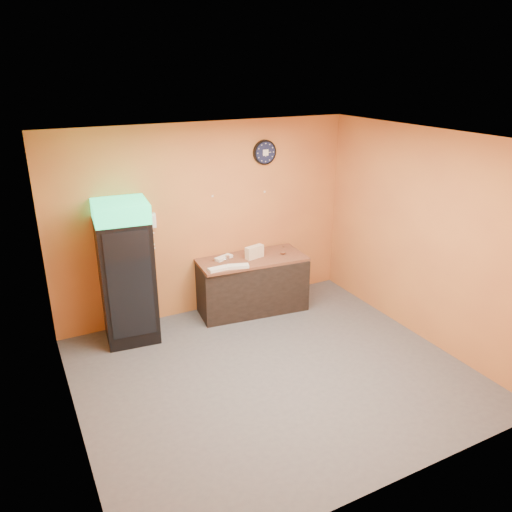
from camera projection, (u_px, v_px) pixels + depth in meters
floor at (272, 373)px, 6.09m from camera, size 4.50×4.50×0.00m
back_wall at (207, 220)px, 7.24m from camera, size 4.50×0.02×2.80m
left_wall at (62, 308)px, 4.62m from camera, size 0.02×4.00×2.80m
right_wall at (423, 237)px, 6.55m from camera, size 0.02×4.00×2.80m
ceiling at (276, 139)px, 5.08m from camera, size 4.50×4.00×0.02m
beverage_cooler at (128, 275)px, 6.53m from camera, size 0.74×0.75×1.92m
prep_counter at (251, 285)px, 7.54m from camera, size 1.67×0.90×0.80m
wall_clock at (265, 152)px, 7.29m from camera, size 0.36×0.06×0.36m
wall_phone at (152, 221)px, 6.80m from camera, size 0.11×0.10×0.20m
butcher_paper at (251, 259)px, 7.39m from camera, size 1.65×0.84×0.04m
sub_roll_stack at (254, 252)px, 7.35m from camera, size 0.31×0.16×0.18m
wrapped_sandwich_left at (219, 269)px, 6.93m from camera, size 0.30×0.13×0.04m
wrapped_sandwich_mid at (238, 266)px, 7.02m from camera, size 0.32×0.21×0.04m
wrapped_sandwich_right at (224, 258)px, 7.33m from camera, size 0.30×0.20×0.04m
kitchen_tool at (227, 258)px, 7.29m from camera, size 0.06×0.06×0.06m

